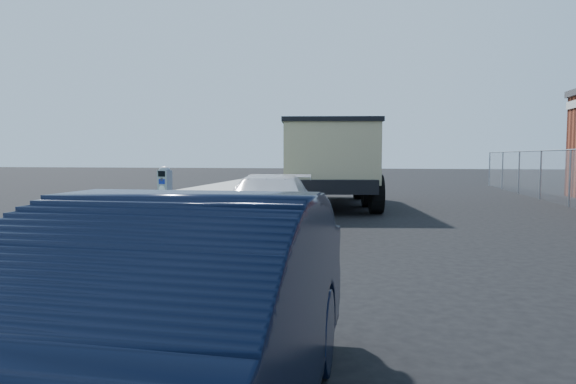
% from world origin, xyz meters
% --- Properties ---
extents(ground, '(120.00, 120.00, 0.00)m').
position_xyz_m(ground, '(0.00, 0.00, 0.00)').
color(ground, black).
rests_on(ground, ground).
extents(streetside, '(6.12, 50.00, 0.15)m').
position_xyz_m(streetside, '(-5.57, 2.00, 0.07)').
color(streetside, gray).
rests_on(streetside, ground).
extents(parking_meter, '(0.21, 0.17, 1.33)m').
position_xyz_m(parking_meter, '(-2.82, -0.73, 1.09)').
color(parking_meter, '#3F4247').
rests_on(parking_meter, ground).
extents(white_wagon, '(2.03, 4.33, 1.22)m').
position_xyz_m(white_wagon, '(-2.02, 2.36, 0.61)').
color(white_wagon, silver).
rests_on(white_wagon, ground).
extents(navy_sedan, '(1.48, 4.21, 1.39)m').
position_xyz_m(navy_sedan, '(-0.98, -5.00, 0.69)').
color(navy_sedan, black).
rests_on(navy_sedan, ground).
extents(dump_truck, '(3.64, 7.35, 2.77)m').
position_xyz_m(dump_truck, '(-1.61, 9.67, 1.56)').
color(dump_truck, black).
rests_on(dump_truck, ground).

